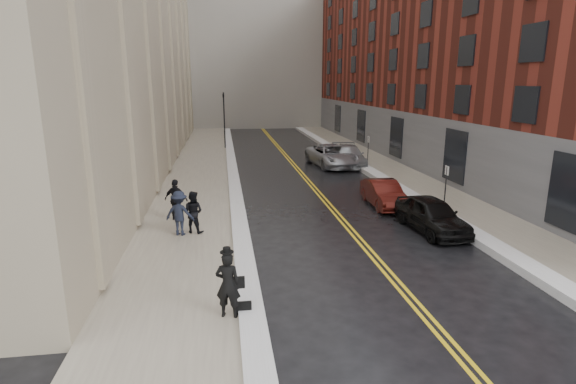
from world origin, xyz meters
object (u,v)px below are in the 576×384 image
object	(u,v)px
car_black	(432,215)
car_silver_far	(332,156)
car_maroon	(384,194)
pedestrian_b	(180,213)
pedestrian_c	(176,200)
pedestrian_main	(228,285)
pedestrian_a	(193,212)
car_silver_near	(349,156)

from	to	relation	value
car_black	car_silver_far	world-z (taller)	car_silver_far
car_silver_far	car_maroon	bearing A→B (deg)	-97.69
pedestrian_b	pedestrian_c	size ratio (longest dim) A/B	0.98
car_silver_far	pedestrian_main	xyz separation A→B (m)	(-8.00, -21.39, 0.25)
car_maroon	pedestrian_b	world-z (taller)	pedestrian_b
pedestrian_a	pedestrian_b	xyz separation A→B (m)	(-0.52, -0.23, 0.04)
pedestrian_main	pedestrian_b	world-z (taller)	pedestrian_b
car_silver_far	pedestrian_b	bearing A→B (deg)	-131.69
pedestrian_a	pedestrian_c	size ratio (longest dim) A/B	0.94
pedestrian_a	car_maroon	bearing A→B (deg)	-136.62
car_silver_near	pedestrian_main	xyz separation A→B (m)	(-9.30, -21.41, 0.30)
car_black	car_silver_far	bearing A→B (deg)	88.24
car_maroon	car_silver_near	distance (m)	11.23
pedestrian_main	pedestrian_a	distance (m)	7.18
pedestrian_main	pedestrian_c	size ratio (longest dim) A/B	0.98
car_black	pedestrian_c	size ratio (longest dim) A/B	2.32
car_maroon	pedestrian_a	world-z (taller)	pedestrian_a
pedestrian_b	pedestrian_c	distance (m)	2.13
pedestrian_c	car_black	bearing A→B (deg)	-174.01
car_silver_near	pedestrian_c	size ratio (longest dim) A/B	2.81
pedestrian_b	pedestrian_c	bearing A→B (deg)	-64.51
car_black	car_maroon	xyz separation A→B (m)	(-0.62, 4.08, -0.07)
car_silver_near	pedestrian_b	size ratio (longest dim) A/B	2.86
car_maroon	pedestrian_a	distance (m)	9.84
pedestrian_main	pedestrian_b	xyz separation A→B (m)	(-1.82, 6.83, 0.00)
car_black	pedestrian_main	distance (m)	10.61
car_maroon	car_silver_near	xyz separation A→B (m)	(1.30, 11.15, 0.09)
car_black	pedestrian_c	bearing A→B (deg)	161.52
pedestrian_a	car_silver_far	bearing A→B (deg)	-98.56
car_black	car_maroon	size ratio (longest dim) A/B	1.07
pedestrian_a	pedestrian_b	bearing A→B (deg)	48.45
car_silver_near	car_maroon	bearing A→B (deg)	-91.20
car_silver_near	car_black	bearing A→B (deg)	-87.10
pedestrian_main	pedestrian_a	bearing A→B (deg)	-64.97
car_maroon	car_silver_far	world-z (taller)	car_silver_far
car_silver_near	pedestrian_main	size ratio (longest dim) A/B	2.87
pedestrian_c	pedestrian_b	bearing A→B (deg)	119.31
car_silver_near	pedestrian_c	bearing A→B (deg)	-127.12
pedestrian_c	car_maroon	bearing A→B (deg)	-152.24
car_maroon	pedestrian_c	world-z (taller)	pedestrian_c
car_black	car_silver_near	size ratio (longest dim) A/B	0.83
car_silver_near	pedestrian_a	size ratio (longest dim) A/B	2.98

